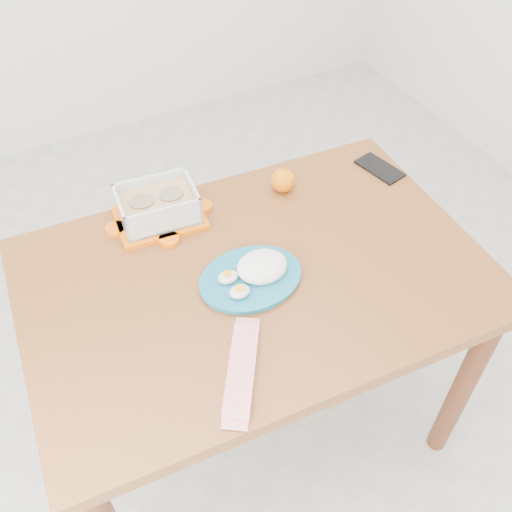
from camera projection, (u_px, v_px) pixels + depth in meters
name	position (u px, v px, depth m)	size (l,w,h in m)	color
ground	(240.00, 371.00, 2.09)	(3.50, 3.50, 0.00)	#B7B7B2
dining_table	(256.00, 300.00, 1.49)	(1.18, 0.82, 0.75)	#97562A
food_container	(158.00, 206.00, 1.52)	(0.25, 0.19, 0.10)	#FF6B07
orange_fruit	(283.00, 180.00, 1.62)	(0.07, 0.07, 0.07)	orange
rice_plate	(254.00, 273.00, 1.39)	(0.26, 0.26, 0.07)	#1A718F
candy_bar	(242.00, 368.00, 1.21)	(0.23, 0.06, 0.02)	red
smartphone	(380.00, 168.00, 1.70)	(0.07, 0.14, 0.01)	black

